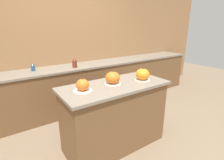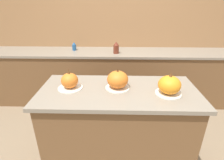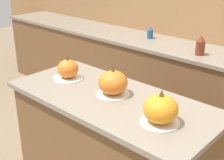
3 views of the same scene
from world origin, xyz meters
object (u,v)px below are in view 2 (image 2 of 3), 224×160
(pumpkin_cake_right, at_px, (169,85))
(bottle_short, at_px, (74,46))
(pumpkin_cake_left, at_px, (70,81))
(bottle_tall, at_px, (116,48))
(pumpkin_cake_center, at_px, (118,80))

(pumpkin_cake_right, distance_m, bottle_short, 1.87)
(pumpkin_cake_left, xyz_separation_m, bottle_short, (-0.28, 1.40, -0.02))
(bottle_tall, xyz_separation_m, bottle_short, (-0.69, 0.17, -0.03))
(pumpkin_cake_right, bearing_deg, bottle_tall, 109.12)
(pumpkin_cake_left, height_order, bottle_short, pumpkin_cake_left)
(bottle_short, bearing_deg, pumpkin_cake_left, -78.84)
(bottle_short, bearing_deg, pumpkin_cake_center, -62.91)
(bottle_tall, bearing_deg, pumpkin_cake_left, -108.57)
(pumpkin_cake_right, bearing_deg, pumpkin_cake_center, 167.46)
(pumpkin_cake_center, xyz_separation_m, bottle_tall, (-0.02, 1.22, -0.01))
(pumpkin_cake_left, height_order, pumpkin_cake_center, pumpkin_cake_center)
(pumpkin_cake_right, xyz_separation_m, bottle_tall, (-0.45, 1.31, -0.01))
(bottle_short, bearing_deg, pumpkin_cake_right, -52.32)
(pumpkin_cake_left, height_order, bottle_tall, pumpkin_cake_left)
(pumpkin_cake_center, xyz_separation_m, pumpkin_cake_right, (0.44, -0.10, -0.00))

